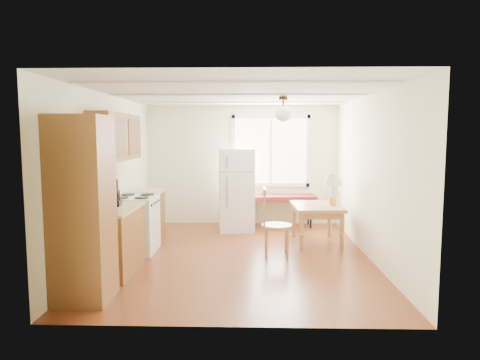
{
  "coord_description": "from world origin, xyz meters",
  "views": [
    {
      "loc": [
        0.19,
        -6.52,
        1.88
      ],
      "look_at": [
        0.01,
        0.41,
        1.15
      ],
      "focal_mm": 32.0,
      "sensor_mm": 36.0,
      "label": 1
    }
  ],
  "objects_px": {
    "chair": "(270,218)",
    "bench": "(281,198)",
    "refrigerator": "(236,190)",
    "dining_table": "(317,211)"
  },
  "relations": [
    {
      "from": "refrigerator",
      "to": "bench",
      "type": "relative_size",
      "value": 1.12
    },
    {
      "from": "bench",
      "to": "chair",
      "type": "height_order",
      "value": "chair"
    },
    {
      "from": "dining_table",
      "to": "bench",
      "type": "bearing_deg",
      "value": 108.65
    },
    {
      "from": "refrigerator",
      "to": "dining_table",
      "type": "bearing_deg",
      "value": -40.3
    },
    {
      "from": "refrigerator",
      "to": "bench",
      "type": "bearing_deg",
      "value": 17.3
    },
    {
      "from": "dining_table",
      "to": "chair",
      "type": "bearing_deg",
      "value": -136.58
    },
    {
      "from": "bench",
      "to": "dining_table",
      "type": "height_order",
      "value": "dining_table"
    },
    {
      "from": "refrigerator",
      "to": "chair",
      "type": "height_order",
      "value": "refrigerator"
    },
    {
      "from": "refrigerator",
      "to": "chair",
      "type": "relative_size",
      "value": 1.52
    },
    {
      "from": "chair",
      "to": "bench",
      "type": "bearing_deg",
      "value": 81.4
    }
  ]
}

